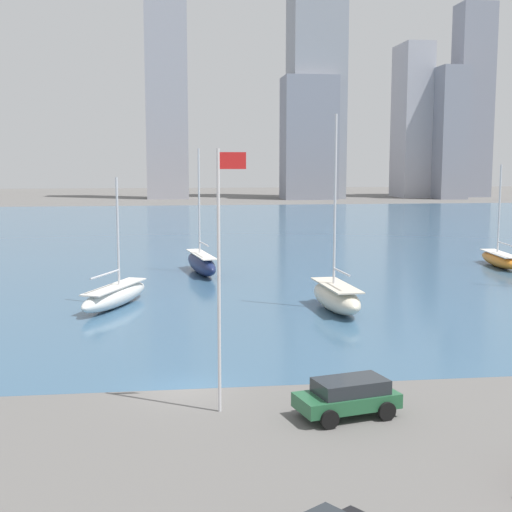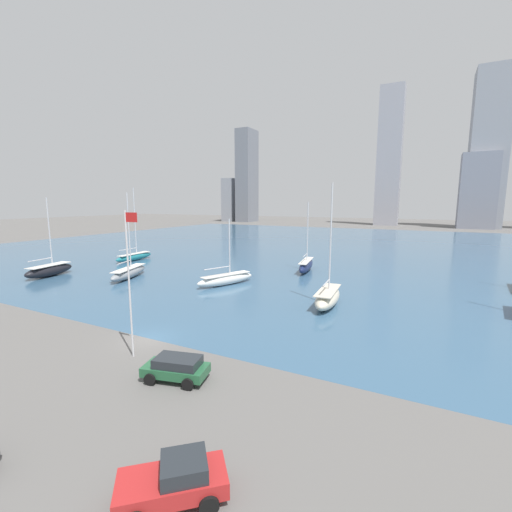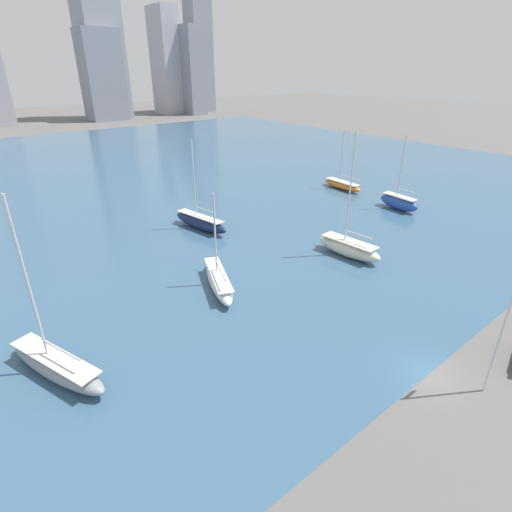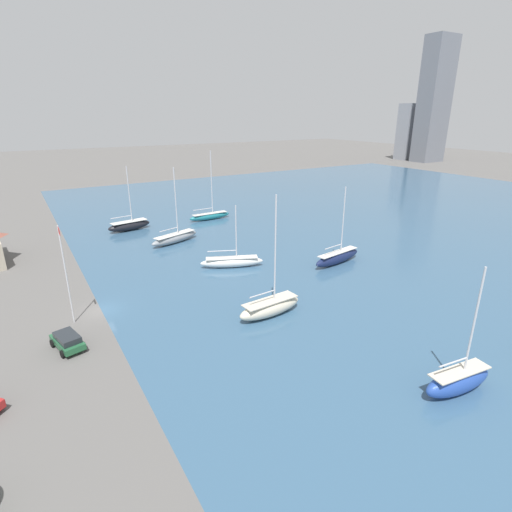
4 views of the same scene
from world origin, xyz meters
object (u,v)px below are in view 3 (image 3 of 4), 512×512
sailboat_white (219,280)px  sailboat_orange (342,185)px  flag_pole (507,315)px  sailboat_gray (56,365)px  sailboat_cream (349,248)px  sailboat_navy (200,222)px  sailboat_blue (399,202)px

sailboat_white → sailboat_orange: (37.69, 15.52, -0.06)m
flag_pole → sailboat_white: flag_pole is taller
sailboat_orange → sailboat_gray: bearing=-155.6°
sailboat_gray → sailboat_orange: bearing=-0.0°
flag_pole → sailboat_white: (-6.11, 23.24, -5.28)m
flag_pole → sailboat_gray: (-22.25, 20.11, -5.21)m
sailboat_gray → sailboat_white: 16.44m
sailboat_cream → sailboat_orange: 28.82m
flag_pole → sailboat_navy: bearing=88.4°
sailboat_orange → sailboat_blue: bearing=-94.2°
sailboat_blue → sailboat_gray: sailboat_gray is taller
sailboat_cream → sailboat_white: 16.36m
sailboat_gray → sailboat_cream: sailboat_cream is taller
sailboat_blue → sailboat_white: (-35.52, -2.55, -0.30)m
sailboat_orange → flag_pole: bearing=-123.9°
flag_pole → sailboat_cream: (9.88, 19.79, -5.08)m
sailboat_white → sailboat_orange: 40.76m
sailboat_blue → sailboat_navy: 30.92m
flag_pole → sailboat_gray: bearing=137.9°
sailboat_gray → sailboat_white: bearing=-8.1°
sailboat_navy → sailboat_white: bearing=-125.0°
sailboat_navy → sailboat_blue: bearing=-32.7°
flag_pole → sailboat_navy: (1.04, 38.08, -5.09)m
sailboat_navy → sailboat_white: sailboat_navy is taller
sailboat_blue → sailboat_gray: bearing=-167.0°
sailboat_blue → sailboat_cream: sailboat_cream is taller
sailboat_cream → sailboat_orange: (21.69, 18.97, -0.27)m
sailboat_orange → sailboat_navy: bearing=-173.5°
sailboat_blue → sailboat_orange: 13.16m
sailboat_gray → sailboat_white: size_ratio=1.40×
sailboat_orange → sailboat_cream: bearing=-133.6°
sailboat_blue → sailboat_navy: size_ratio=0.94×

